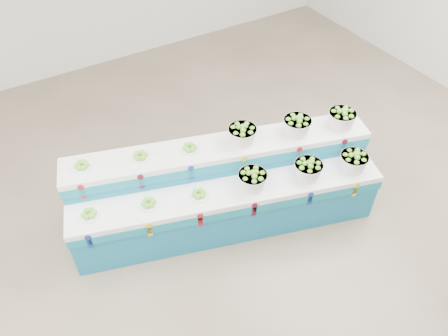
{
  "coord_description": "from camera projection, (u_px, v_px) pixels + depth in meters",
  "views": [
    {
      "loc": [
        -1.78,
        -2.6,
        4.4
      ],
      "look_at": [
        0.11,
        0.55,
        0.87
      ],
      "focal_mm": 35.54,
      "sensor_mm": 36.0,
      "label": 1
    }
  ],
  "objects": [
    {
      "name": "ground",
      "position": [
        240.0,
        250.0,
        5.32
      ],
      "size": [
        10.0,
        10.0,
        0.0
      ],
      "primitive_type": "plane",
      "color": "brown",
      "rests_on": "ground"
    },
    {
      "name": "display_stand",
      "position": [
        224.0,
        189.0,
        5.34
      ],
      "size": [
        3.78,
        1.96,
        1.02
      ],
      "primitive_type": null,
      "rotation": [
        0.0,
        0.0,
        -0.29
      ],
      "color": "#17749E",
      "rests_on": "ground"
    },
    {
      "name": "plate_lower_left",
      "position": [
        89.0,
        214.0,
        4.73
      ],
      "size": [
        0.27,
        0.27,
        0.09
      ],
      "primitive_type": "cylinder",
      "rotation": [
        0.0,
        0.0,
        -0.29
      ],
      "color": "white",
      "rests_on": "display_stand"
    },
    {
      "name": "plate_lower_mid",
      "position": [
        149.0,
        203.0,
        4.85
      ],
      "size": [
        0.27,
        0.27,
        0.09
      ],
      "primitive_type": "cylinder",
      "rotation": [
        0.0,
        0.0,
        -0.29
      ],
      "color": "white",
      "rests_on": "display_stand"
    },
    {
      "name": "plate_lower_right",
      "position": [
        199.0,
        194.0,
        4.95
      ],
      "size": [
        0.27,
        0.27,
        0.09
      ],
      "primitive_type": "cylinder",
      "rotation": [
        0.0,
        0.0,
        -0.29
      ],
      "color": "white",
      "rests_on": "display_stand"
    },
    {
      "name": "basket_lower_left",
      "position": [
        253.0,
        179.0,
        5.0
      ],
      "size": [
        0.42,
        0.42,
        0.24
      ],
      "primitive_type": null,
      "rotation": [
        0.0,
        0.0,
        -0.29
      ],
      "color": "silver",
      "rests_on": "display_stand"
    },
    {
      "name": "basket_lower_mid",
      "position": [
        308.0,
        169.0,
        5.12
      ],
      "size": [
        0.42,
        0.42,
        0.24
      ],
      "primitive_type": null,
      "rotation": [
        0.0,
        0.0,
        -0.29
      ],
      "color": "silver",
      "rests_on": "display_stand"
    },
    {
      "name": "basket_lower_right",
      "position": [
        354.0,
        161.0,
        5.22
      ],
      "size": [
        0.42,
        0.42,
        0.24
      ],
      "primitive_type": null,
      "rotation": [
        0.0,
        0.0,
        -0.29
      ],
      "color": "silver",
      "rests_on": "display_stand"
    },
    {
      "name": "plate_upper_left",
      "position": [
        82.0,
        165.0,
        4.84
      ],
      "size": [
        0.27,
        0.27,
        0.09
      ],
      "primitive_type": "cylinder",
      "rotation": [
        0.0,
        0.0,
        -0.29
      ],
      "color": "white",
      "rests_on": "display_stand"
    },
    {
      "name": "plate_upper_mid",
      "position": [
        140.0,
        156.0,
        4.95
      ],
      "size": [
        0.27,
        0.27,
        0.09
      ],
      "primitive_type": "cylinder",
      "rotation": [
        0.0,
        0.0,
        -0.29
      ],
      "color": "white",
      "rests_on": "display_stand"
    },
    {
      "name": "plate_upper_right",
      "position": [
        190.0,
        148.0,
        5.05
      ],
      "size": [
        0.27,
        0.27,
        0.09
      ],
      "primitive_type": "cylinder",
      "rotation": [
        0.0,
        0.0,
        -0.29
      ],
      "color": "white",
      "rests_on": "display_stand"
    },
    {
      "name": "basket_upper_left",
      "position": [
        242.0,
        134.0,
        5.11
      ],
      "size": [
        0.42,
        0.42,
        0.24
      ],
      "primitive_type": null,
      "rotation": [
        0.0,
        0.0,
        -0.29
      ],
      "color": "silver",
      "rests_on": "display_stand"
    },
    {
      "name": "basket_upper_mid",
      "position": [
        297.0,
        125.0,
        5.23
      ],
      "size": [
        0.42,
        0.42,
        0.24
      ],
      "primitive_type": null,
      "rotation": [
        0.0,
        0.0,
        -0.29
      ],
      "color": "silver",
      "rests_on": "display_stand"
    },
    {
      "name": "basket_upper_right",
      "position": [
        342.0,
        118.0,
        5.33
      ],
      "size": [
        0.42,
        0.42,
        0.24
      ],
      "primitive_type": null,
      "rotation": [
        0.0,
        0.0,
        -0.29
      ],
      "color": "silver",
      "rests_on": "display_stand"
    }
  ]
}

